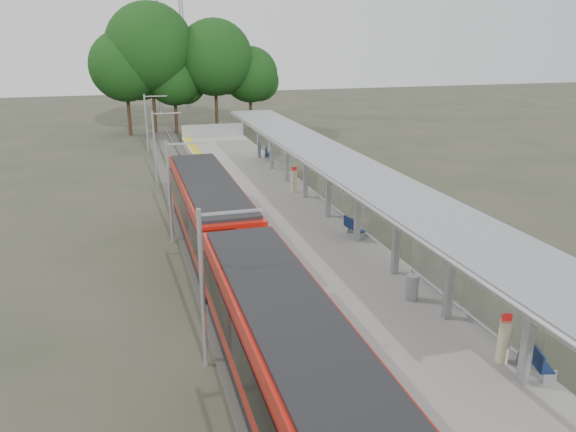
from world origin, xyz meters
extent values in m
cube|color=#59544C|center=(-4.50, 20.00, 0.12)|extent=(3.00, 70.00, 0.24)
cube|color=gray|center=(0.00, 20.00, 0.50)|extent=(6.00, 50.00, 1.00)
cube|color=gold|center=(-2.55, 20.00, 1.01)|extent=(0.60, 50.00, 0.02)
cube|color=#9EA0A5|center=(0.00, 44.95, 1.60)|extent=(6.00, 0.10, 1.20)
cube|color=black|center=(-4.50, 3.41, 0.65)|extent=(2.50, 13.50, 0.70)
cube|color=#AC150C|center=(-4.50, 3.41, 2.25)|extent=(2.65, 13.50, 2.50)
cube|color=black|center=(-4.50, 3.41, 2.30)|extent=(2.72, 12.96, 1.20)
cube|color=black|center=(-4.50, 3.41, 3.55)|extent=(2.40, 12.82, 0.15)
cube|color=#0E788E|center=(-3.14, 3.41, 2.10)|extent=(0.04, 1.30, 2.00)
cube|color=black|center=(-4.50, 17.51, 0.65)|extent=(2.50, 13.50, 0.70)
cube|color=#AC150C|center=(-4.50, 17.51, 2.25)|extent=(2.65, 13.50, 2.50)
cube|color=black|center=(-4.50, 17.51, 2.30)|extent=(2.72, 12.96, 1.20)
cube|color=black|center=(-4.50, 17.51, 3.55)|extent=(2.40, 12.82, 0.15)
cube|color=#0E788E|center=(-3.14, 17.51, 2.10)|extent=(0.04, 1.30, 2.00)
cylinder|color=black|center=(-4.50, 12.78, 0.35)|extent=(2.20, 0.70, 0.70)
cube|color=black|center=(-4.50, 10.46, 2.00)|extent=(2.30, 0.80, 2.40)
cube|color=#9EA0A5|center=(2.00, 2.00, 2.75)|extent=(0.25, 0.25, 3.50)
cube|color=#9EA0A5|center=(2.00, 6.00, 2.75)|extent=(0.25, 0.25, 3.50)
cube|color=#9EA0A5|center=(2.00, 10.00, 2.75)|extent=(0.25, 0.25, 3.50)
cube|color=#9EA0A5|center=(2.00, 14.00, 2.75)|extent=(0.25, 0.25, 3.50)
cube|color=#9EA0A5|center=(2.00, 18.00, 2.75)|extent=(0.25, 0.25, 3.50)
cube|color=#9EA0A5|center=(2.00, 22.00, 2.75)|extent=(0.25, 0.25, 3.50)
cube|color=#9EA0A5|center=(2.00, 26.00, 2.75)|extent=(0.25, 0.25, 3.50)
cube|color=#9EA0A5|center=(2.00, 30.00, 2.75)|extent=(0.25, 0.25, 3.50)
cube|color=#9EA0A5|center=(2.00, 34.00, 2.75)|extent=(0.25, 0.25, 3.50)
cube|color=gray|center=(1.60, 16.00, 4.58)|extent=(3.20, 38.00, 0.16)
cylinder|color=#9EA0A5|center=(0.05, 16.00, 4.50)|extent=(0.24, 38.00, 0.24)
cube|color=silver|center=(2.70, 4.00, 2.20)|extent=(0.05, 3.70, 2.20)
cube|color=silver|center=(2.70, 8.00, 2.20)|extent=(0.05, 3.70, 2.20)
cube|color=silver|center=(2.70, 16.00, 2.20)|extent=(0.05, 3.70, 2.20)
cube|color=silver|center=(2.70, 20.00, 2.20)|extent=(0.05, 3.70, 2.20)
cube|color=silver|center=(2.70, 28.00, 2.20)|extent=(0.05, 3.70, 2.20)
cube|color=silver|center=(2.70, 32.00, 2.20)|extent=(0.05, 3.70, 2.20)
cylinder|color=#382316|center=(-7.62, 53.82, 2.44)|extent=(0.36, 0.36, 4.89)
sphere|color=#153E11|center=(-7.62, 53.82, 7.33)|extent=(7.43, 7.43, 7.43)
cylinder|color=#382316|center=(-4.92, 53.90, 3.06)|extent=(0.36, 0.36, 6.13)
sphere|color=#153E11|center=(-4.92, 53.90, 9.19)|extent=(9.32, 9.32, 9.32)
cylinder|color=#382316|center=(-2.64, 53.91, 2.05)|extent=(0.36, 0.36, 4.10)
sphere|color=#153E11|center=(-2.64, 53.91, 6.14)|extent=(6.23, 6.23, 6.23)
cylinder|color=#382316|center=(1.79, 53.38, 2.70)|extent=(0.36, 0.36, 5.40)
sphere|color=#153E11|center=(1.79, 53.38, 8.10)|extent=(8.21, 8.21, 8.21)
cylinder|color=#382316|center=(5.92, 54.48, 2.05)|extent=(0.36, 0.36, 4.11)
sphere|color=#153E11|center=(5.92, 54.48, 6.16)|extent=(6.25, 6.25, 6.25)
cylinder|color=#9EA0A5|center=(-6.30, 7.00, 2.70)|extent=(0.16, 0.16, 5.40)
cube|color=#9EA0A5|center=(-5.30, 7.00, 5.20)|extent=(2.00, 0.08, 0.08)
cylinder|color=#9EA0A5|center=(-6.30, 19.00, 2.70)|extent=(0.16, 0.16, 5.40)
cube|color=#9EA0A5|center=(-5.30, 19.00, 5.20)|extent=(2.00, 0.08, 0.08)
cylinder|color=#9EA0A5|center=(-6.30, 31.00, 2.70)|extent=(0.16, 0.16, 5.40)
cube|color=#9EA0A5|center=(-5.30, 31.00, 5.20)|extent=(2.00, 0.08, 0.08)
cylinder|color=#9EA0A5|center=(-6.30, 43.00, 2.70)|extent=(0.16, 0.16, 5.40)
cube|color=#9EA0A5|center=(-5.30, 43.00, 5.20)|extent=(2.00, 0.08, 0.08)
cube|color=#102350|center=(2.70, 2.30, 1.42)|extent=(0.79, 1.47, 0.06)
cube|color=#102350|center=(2.51, 2.30, 1.70)|extent=(0.44, 1.37, 0.52)
cube|color=#9EA0A5|center=(2.70, 1.74, 1.21)|extent=(0.38, 0.16, 0.41)
cube|color=#9EA0A5|center=(2.70, 2.86, 1.21)|extent=(0.38, 0.16, 0.41)
cube|color=#102350|center=(2.16, 14.61, 1.41)|extent=(0.65, 1.40, 0.05)
cube|color=#102350|center=(1.98, 14.61, 1.68)|extent=(0.30, 1.34, 0.50)
cube|color=#9EA0A5|center=(2.16, 14.07, 1.20)|extent=(0.36, 0.12, 0.40)
cube|color=#9EA0A5|center=(2.16, 15.15, 1.20)|extent=(0.36, 0.12, 0.40)
cube|color=#102350|center=(2.49, 32.76, 1.47)|extent=(0.92, 1.63, 0.06)
cube|color=#102350|center=(2.28, 32.76, 1.78)|extent=(0.54, 1.50, 0.57)
cube|color=#9EA0A5|center=(2.49, 32.14, 1.23)|extent=(0.41, 0.19, 0.46)
cube|color=#9EA0A5|center=(2.49, 33.39, 1.23)|extent=(0.41, 0.19, 0.46)
cylinder|color=beige|center=(2.09, 3.07, 1.68)|extent=(0.36, 0.36, 1.36)
cube|color=red|center=(2.09, 3.07, 2.50)|extent=(0.32, 0.09, 0.23)
cylinder|color=beige|center=(1.67, 23.23, 1.68)|extent=(0.36, 0.36, 1.37)
cube|color=red|center=(1.67, 23.23, 2.50)|extent=(0.32, 0.11, 0.23)
cylinder|color=#9EA0A5|center=(1.50, 7.60, 1.49)|extent=(0.54, 0.54, 0.97)
camera|label=1|loc=(-8.23, -9.30, 10.40)|focal=35.00mm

